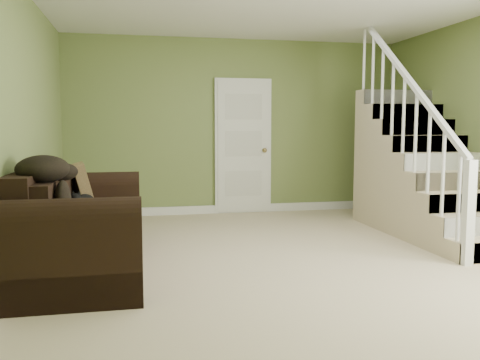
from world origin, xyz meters
name	(u,v)px	position (x,y,z in m)	size (l,w,h in m)	color
floor	(290,257)	(0.00, 0.00, 0.00)	(5.00, 5.50, 0.01)	beige
wall_back	(236,127)	(0.00, 2.75, 1.30)	(5.00, 0.04, 2.60)	olive
wall_front	(474,128)	(0.00, -2.75, 1.30)	(5.00, 0.04, 2.60)	olive
wall_left	(18,127)	(-2.50, 0.00, 1.30)	(0.04, 5.50, 2.60)	olive
baseboard_back	(237,209)	(0.00, 2.72, 0.06)	(5.00, 0.04, 0.12)	white
baseboard_left	(28,265)	(-2.47, 0.00, 0.06)	(0.04, 5.50, 0.12)	white
door	(243,147)	(0.10, 2.71, 1.01)	(0.86, 0.12, 2.02)	white
staircase	(419,180)	(1.99, 0.97, 0.64)	(1.00, 2.51, 2.82)	beige
sofa	(79,231)	(-2.02, 0.01, 0.36)	(1.02, 2.36, 0.93)	black
side_table	(79,211)	(-2.17, 1.51, 0.30)	(0.59, 0.59, 0.80)	black
cat	(84,202)	(-1.99, 0.22, 0.59)	(0.27, 0.44, 0.21)	black
banana	(97,218)	(-1.82, -0.38, 0.53)	(0.06, 0.21, 0.06)	yellow
throw_pillow	(84,185)	(-2.03, 0.66, 0.71)	(0.11, 0.44, 0.44)	#513A20
throw_blanket	(43,169)	(-2.23, -0.46, 0.97)	(0.41, 0.54, 0.22)	black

